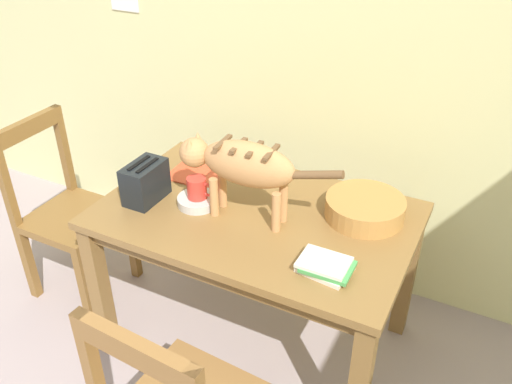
# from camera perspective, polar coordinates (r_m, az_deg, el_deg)

# --- Properties ---
(wall_rear) EXTENTS (4.80, 0.11, 2.50)m
(wall_rear) POSITION_cam_1_polar(r_m,az_deg,el_deg) (2.64, 5.77, 15.46)
(wall_rear) COLOR beige
(wall_rear) RESTS_ON ground_plane
(dining_table) EXTENTS (1.30, 0.83, 0.73)m
(dining_table) POSITION_cam_1_polar(r_m,az_deg,el_deg) (2.30, 0.00, -4.02)
(dining_table) COLOR brown
(dining_table) RESTS_ON ground_plane
(cat) EXTENTS (0.68, 0.16, 0.34)m
(cat) POSITION_cam_1_polar(r_m,az_deg,el_deg) (2.11, -1.65, 2.92)
(cat) COLOR tan
(cat) RESTS_ON dining_table
(saucer_bowl) EXTENTS (0.17, 0.17, 0.04)m
(saucer_bowl) POSITION_cam_1_polar(r_m,az_deg,el_deg) (2.30, -6.20, -0.93)
(saucer_bowl) COLOR #BCBAB4
(saucer_bowl) RESTS_ON dining_table
(coffee_mug) EXTENTS (0.13, 0.08, 0.09)m
(coffee_mug) POSITION_cam_1_polar(r_m,az_deg,el_deg) (2.27, -6.21, 0.44)
(coffee_mug) COLOR red
(coffee_mug) RESTS_ON saucer_bowl
(magazine) EXTENTS (0.26, 0.21, 0.01)m
(magazine) POSITION_cam_1_polar(r_m,az_deg,el_deg) (2.53, -6.31, 1.86)
(magazine) COLOR #D7492A
(magazine) RESTS_ON dining_table
(book_stack) EXTENTS (0.20, 0.16, 0.04)m
(book_stack) POSITION_cam_1_polar(r_m,az_deg,el_deg) (1.95, 7.39, -7.81)
(book_stack) COLOR silver
(book_stack) RESTS_ON dining_table
(wicker_basket) EXTENTS (0.33, 0.33, 0.09)m
(wicker_basket) POSITION_cam_1_polar(r_m,az_deg,el_deg) (2.24, 11.47, -1.64)
(wicker_basket) COLOR #B37D3F
(wicker_basket) RESTS_ON dining_table
(toaster) EXTENTS (0.12, 0.20, 0.18)m
(toaster) POSITION_cam_1_polar(r_m,az_deg,el_deg) (2.34, -11.66, 1.04)
(toaster) COLOR black
(toaster) RESTS_ON dining_table
(wooden_chair_near) EXTENTS (0.42, 0.42, 0.94)m
(wooden_chair_near) POSITION_cam_1_polar(r_m,az_deg,el_deg) (2.89, -19.35, -2.06)
(wooden_chair_near) COLOR brown
(wooden_chair_near) RESTS_ON ground_plane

